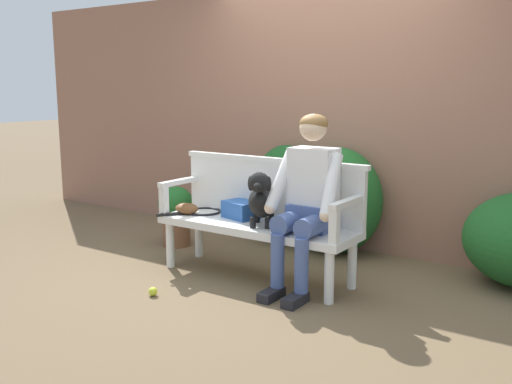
{
  "coord_description": "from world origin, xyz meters",
  "views": [
    {
      "loc": [
        2.52,
        -3.69,
        1.51
      ],
      "look_at": [
        0.0,
        0.0,
        0.7
      ],
      "focal_mm": 40.67,
      "sensor_mm": 36.0,
      "label": 1
    }
  ],
  "objects_px": {
    "tennis_ball": "(153,292)",
    "baseball_glove": "(187,208)",
    "tennis_racket": "(201,212)",
    "dog_on_bench": "(262,199)",
    "person_seated": "(308,196)",
    "sports_bag": "(241,210)",
    "garden_bench": "(256,230)",
    "potted_plant": "(176,213)"
  },
  "relations": [
    {
      "from": "garden_bench",
      "to": "tennis_ball",
      "type": "distance_m",
      "value": 0.94
    },
    {
      "from": "tennis_ball",
      "to": "baseball_glove",
      "type": "bearing_deg",
      "value": 112.12
    },
    {
      "from": "person_seated",
      "to": "tennis_racket",
      "type": "height_order",
      "value": "person_seated"
    },
    {
      "from": "tennis_ball",
      "to": "potted_plant",
      "type": "distance_m",
      "value": 1.4
    },
    {
      "from": "sports_bag",
      "to": "potted_plant",
      "type": "distance_m",
      "value": 1.02
    },
    {
      "from": "baseball_glove",
      "to": "potted_plant",
      "type": "xyz_separation_m",
      "value": [
        -0.49,
        0.4,
        -0.18
      ]
    },
    {
      "from": "baseball_glove",
      "to": "sports_bag",
      "type": "distance_m",
      "value": 0.49
    },
    {
      "from": "dog_on_bench",
      "to": "tennis_racket",
      "type": "relative_size",
      "value": 0.79
    },
    {
      "from": "person_seated",
      "to": "tennis_racket",
      "type": "xyz_separation_m",
      "value": [
        -1.07,
        0.05,
        -0.26
      ]
    },
    {
      "from": "person_seated",
      "to": "potted_plant",
      "type": "bearing_deg",
      "value": 167.55
    },
    {
      "from": "baseball_glove",
      "to": "person_seated",
      "type": "bearing_deg",
      "value": 8.81
    },
    {
      "from": "garden_bench",
      "to": "tennis_ball",
      "type": "relative_size",
      "value": 25.14
    },
    {
      "from": "potted_plant",
      "to": "tennis_racket",
      "type": "bearing_deg",
      "value": -28.37
    },
    {
      "from": "tennis_racket",
      "to": "dog_on_bench",
      "type": "bearing_deg",
      "value": -9.2
    },
    {
      "from": "sports_bag",
      "to": "tennis_ball",
      "type": "xyz_separation_m",
      "value": [
        -0.18,
        -0.86,
        -0.48
      ]
    },
    {
      "from": "tennis_ball",
      "to": "potted_plant",
      "type": "xyz_separation_m",
      "value": [
        -0.78,
        1.13,
        0.28
      ]
    },
    {
      "from": "person_seated",
      "to": "tennis_ball",
      "type": "relative_size",
      "value": 19.93
    },
    {
      "from": "dog_on_bench",
      "to": "tennis_racket",
      "type": "xyz_separation_m",
      "value": [
        -0.7,
        0.11,
        -0.21
      ]
    },
    {
      "from": "tennis_racket",
      "to": "sports_bag",
      "type": "xyz_separation_m",
      "value": [
        0.39,
        0.03,
        0.06
      ]
    },
    {
      "from": "baseball_glove",
      "to": "potted_plant",
      "type": "bearing_deg",
      "value": 147.64
    },
    {
      "from": "tennis_racket",
      "to": "tennis_ball",
      "type": "height_order",
      "value": "tennis_racket"
    },
    {
      "from": "dog_on_bench",
      "to": "baseball_glove",
      "type": "distance_m",
      "value": 0.8
    },
    {
      "from": "garden_bench",
      "to": "dog_on_bench",
      "type": "bearing_deg",
      "value": -35.4
    },
    {
      "from": "tennis_racket",
      "to": "tennis_ball",
      "type": "xyz_separation_m",
      "value": [
        0.22,
        -0.82,
        -0.42
      ]
    },
    {
      "from": "tennis_racket",
      "to": "person_seated",
      "type": "bearing_deg",
      "value": -2.88
    },
    {
      "from": "tennis_racket",
      "to": "baseball_glove",
      "type": "distance_m",
      "value": 0.13
    },
    {
      "from": "garden_bench",
      "to": "baseball_glove",
      "type": "height_order",
      "value": "baseball_glove"
    },
    {
      "from": "sports_bag",
      "to": "tennis_racket",
      "type": "bearing_deg",
      "value": -175.12
    },
    {
      "from": "dog_on_bench",
      "to": "person_seated",
      "type": "bearing_deg",
      "value": 8.99
    },
    {
      "from": "person_seated",
      "to": "sports_bag",
      "type": "relative_size",
      "value": 4.7
    },
    {
      "from": "tennis_racket",
      "to": "potted_plant",
      "type": "bearing_deg",
      "value": 151.63
    },
    {
      "from": "baseball_glove",
      "to": "tennis_racket",
      "type": "bearing_deg",
      "value": 55.12
    },
    {
      "from": "dog_on_bench",
      "to": "baseball_glove",
      "type": "relative_size",
      "value": 2.0
    },
    {
      "from": "tennis_racket",
      "to": "sports_bag",
      "type": "height_order",
      "value": "sports_bag"
    },
    {
      "from": "person_seated",
      "to": "garden_bench",
      "type": "bearing_deg",
      "value": 178.59
    },
    {
      "from": "tennis_racket",
      "to": "tennis_ball",
      "type": "relative_size",
      "value": 8.46
    },
    {
      "from": "garden_bench",
      "to": "person_seated",
      "type": "relative_size",
      "value": 1.26
    },
    {
      "from": "garden_bench",
      "to": "dog_on_bench",
      "type": "xyz_separation_m",
      "value": [
        0.1,
        -0.07,
        0.28
      ]
    },
    {
      "from": "dog_on_bench",
      "to": "tennis_ball",
      "type": "distance_m",
      "value": 1.07
    },
    {
      "from": "garden_bench",
      "to": "sports_bag",
      "type": "xyz_separation_m",
      "value": [
        -0.2,
        0.08,
        0.13
      ]
    },
    {
      "from": "tennis_racket",
      "to": "potted_plant",
      "type": "height_order",
      "value": "potted_plant"
    },
    {
      "from": "garden_bench",
      "to": "baseball_glove",
      "type": "xyz_separation_m",
      "value": [
        -0.68,
        -0.05,
        0.1
      ]
    }
  ]
}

